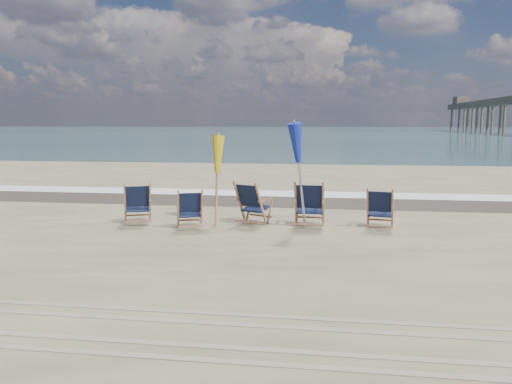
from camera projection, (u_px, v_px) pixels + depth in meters
The scene contains 11 objects.
ocean at pixel (321, 131), 133.83m from camera, with size 400.00×400.00×0.00m, color #3D6264.
surf_foam at pixel (282, 193), 16.44m from camera, with size 200.00×1.40×0.01m, color silver.
wet_sand_strip at pixel (277, 201), 14.97m from camera, with size 200.00×2.60×0.00m, color #42362A.
tire_tracks at pixel (194, 333), 5.55m from camera, with size 80.00×1.30×0.01m, color gray, non-canonical shape.
beach_chair_0 at pixel (150, 203), 11.44m from camera, with size 0.64×0.72×1.00m, color black, non-canonical shape.
beach_chair_1 at pixel (202, 209), 10.92m from camera, with size 0.58×0.65×0.90m, color black, non-canonical shape.
beach_chair_2 at pixel (260, 204), 11.16m from camera, with size 0.66×0.74×1.03m, color black, non-canonical shape.
beach_chair_3 at pixel (323, 205), 10.93m from camera, with size 0.69×0.77×1.08m, color black, non-canonical shape.
beach_chair_4 at pixel (392, 209), 10.79m from camera, with size 0.60×0.67×0.94m, color black, non-canonical shape.
umbrella_yellow at pixel (217, 159), 11.25m from camera, with size 0.30×0.30×2.03m.
umbrella_blue at pixel (301, 147), 10.69m from camera, with size 0.30×0.30×2.34m.
Camera 1 is at (1.42, -7.93, 2.34)m, focal length 35.00 mm.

